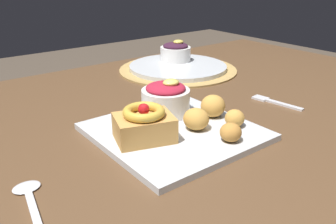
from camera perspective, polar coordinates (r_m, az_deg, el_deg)
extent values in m
cube|color=brown|center=(0.78, 1.90, -1.72)|extent=(1.53, 0.98, 0.04)
cylinder|color=brown|center=(1.63, 11.19, -2.89)|extent=(0.07, 0.07, 0.69)
cylinder|color=#AD894C|center=(1.10, 1.60, 6.86)|extent=(0.36, 0.36, 0.00)
cube|color=silver|center=(0.68, 1.04, -3.17)|extent=(0.28, 0.28, 0.01)
cube|color=#C68E47|center=(0.63, -3.84, -2.54)|extent=(0.12, 0.10, 0.04)
torus|color=gold|center=(0.61, -3.91, 0.01)|extent=(0.09, 0.09, 0.02)
sphere|color=red|center=(0.61, -3.92, 0.45)|extent=(0.02, 0.02, 0.02)
cylinder|color=white|center=(0.73, -0.24, 1.60)|extent=(0.10, 0.10, 0.05)
ellipsoid|color=#A31E33|center=(0.72, -0.25, 3.83)|extent=(0.08, 0.08, 0.02)
ellipsoid|color=#EAD666|center=(0.72, 0.47, 4.76)|extent=(0.03, 0.03, 0.01)
ellipsoid|color=gold|center=(0.67, 4.54, -1.12)|extent=(0.05, 0.05, 0.04)
ellipsoid|color=#BC7F38|center=(0.63, 10.04, -3.22)|extent=(0.04, 0.04, 0.03)
ellipsoid|color=gold|center=(0.73, 7.23, 0.98)|extent=(0.05, 0.05, 0.05)
ellipsoid|color=gold|center=(0.69, 10.66, -0.99)|extent=(0.04, 0.04, 0.03)
cylinder|color=silver|center=(1.10, 1.61, 7.28)|extent=(0.30, 0.30, 0.01)
cylinder|color=white|center=(1.14, 1.20, 9.30)|extent=(0.10, 0.10, 0.04)
ellipsoid|color=#38192D|center=(1.14, 1.21, 10.58)|extent=(0.08, 0.08, 0.02)
ellipsoid|color=#E5CC56|center=(1.14, 1.66, 11.18)|extent=(0.03, 0.03, 0.01)
cube|color=silver|center=(0.86, 18.18, 1.10)|extent=(0.02, 0.09, 0.00)
cube|color=silver|center=(0.89, 14.64, 2.16)|extent=(0.03, 0.04, 0.00)
cube|color=silver|center=(0.51, -20.71, -14.80)|extent=(0.03, 0.10, 0.00)
ellipsoid|color=silver|center=(0.56, -21.77, -11.16)|extent=(0.04, 0.03, 0.00)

